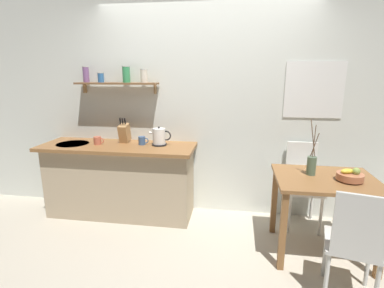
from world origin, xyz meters
TOP-DOWN VIEW (x-y plane):
  - ground_plane at (0.00, 0.00)m, footprint 14.00×14.00m
  - back_wall at (0.20, 0.65)m, footprint 6.80×0.11m
  - kitchen_counter at (-1.00, 0.32)m, footprint 1.83×0.63m
  - wall_shelf at (-1.04, 0.49)m, footprint 1.00×0.20m
  - dining_table at (1.23, -0.16)m, footprint 0.91×0.74m
  - dining_chair_near at (1.27, -0.81)m, footprint 0.47×0.49m
  - dining_chair_far at (1.15, 0.42)m, footprint 0.39×0.44m
  - fruit_bowl at (1.41, -0.22)m, footprint 0.23×0.23m
  - twig_vase at (1.10, -0.09)m, footprint 0.09×0.09m
  - electric_kettle at (-0.50, 0.36)m, footprint 0.26×0.17m
  - knife_block at (-0.96, 0.43)m, footprint 0.10×0.19m
  - coffee_mug_by_sink at (-1.24, 0.29)m, footprint 0.13×0.09m
  - coffee_mug_spare at (-0.71, 0.36)m, footprint 0.12×0.08m

SIDE VIEW (x-z plane):
  - ground_plane at x=0.00m, z-range 0.00..0.00m
  - kitchen_counter at x=-1.00m, z-range 0.01..0.90m
  - dining_chair_near at x=1.27m, z-range 0.05..0.98m
  - dining_chair_far at x=1.15m, z-range 0.05..1.00m
  - dining_table at x=1.23m, z-range 0.26..1.03m
  - fruit_bowl at x=1.41m, z-range 0.76..0.89m
  - twig_vase at x=1.10m, z-range 0.61..1.14m
  - coffee_mug_by_sink at x=-1.24m, z-range 0.89..0.99m
  - coffee_mug_spare at x=-0.71m, z-range 0.89..0.99m
  - electric_kettle at x=-0.50m, z-range 0.88..1.10m
  - knife_block at x=-0.96m, z-range 0.86..1.17m
  - back_wall at x=0.20m, z-range 0.00..2.70m
  - wall_shelf at x=-1.04m, z-range 1.48..1.81m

